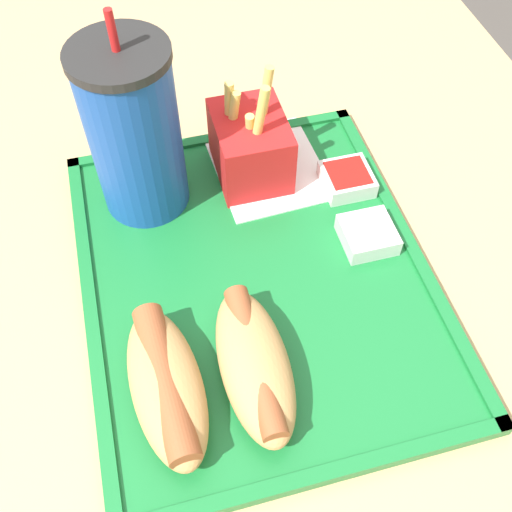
% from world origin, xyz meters
% --- Properties ---
extents(ground_plane, '(8.00, 8.00, 0.00)m').
position_xyz_m(ground_plane, '(0.00, 0.00, 0.00)').
color(ground_plane, '#4C4742').
extents(dining_table, '(1.35, 0.82, 0.73)m').
position_xyz_m(dining_table, '(0.00, 0.00, 0.36)').
color(dining_table, tan).
rests_on(dining_table, ground_plane).
extents(food_tray, '(0.39, 0.31, 0.01)m').
position_xyz_m(food_tray, '(0.02, -0.01, 0.73)').
color(food_tray, '#197233').
rests_on(food_tray, dining_table).
extents(paper_napkin, '(0.13, 0.12, 0.00)m').
position_xyz_m(paper_napkin, '(0.15, -0.06, 0.74)').
color(paper_napkin, white).
rests_on(paper_napkin, food_tray).
extents(soda_cup, '(0.09, 0.09, 0.21)m').
position_xyz_m(soda_cup, '(0.14, 0.07, 0.83)').
color(soda_cup, '#194CA5').
rests_on(soda_cup, food_tray).
extents(hot_dog_far, '(0.14, 0.06, 0.04)m').
position_xyz_m(hot_dog_far, '(-0.07, 0.08, 0.76)').
color(hot_dog_far, tan).
rests_on(hot_dog_far, food_tray).
extents(hot_dog_near, '(0.14, 0.06, 0.04)m').
position_xyz_m(hot_dog_near, '(-0.07, 0.01, 0.76)').
color(hot_dog_near, tan).
rests_on(hot_dog_near, food_tray).
extents(fries_carton, '(0.09, 0.07, 0.12)m').
position_xyz_m(fries_carton, '(0.15, -0.04, 0.78)').
color(fries_carton, red).
rests_on(fries_carton, food_tray).
extents(sauce_cup_mayo, '(0.05, 0.05, 0.02)m').
position_xyz_m(sauce_cup_mayo, '(0.03, -0.13, 0.75)').
color(sauce_cup_mayo, silver).
rests_on(sauce_cup_mayo, food_tray).
extents(sauce_cup_ketchup, '(0.05, 0.05, 0.02)m').
position_xyz_m(sauce_cup_ketchup, '(0.11, -0.13, 0.75)').
color(sauce_cup_ketchup, silver).
rests_on(sauce_cup_ketchup, food_tray).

